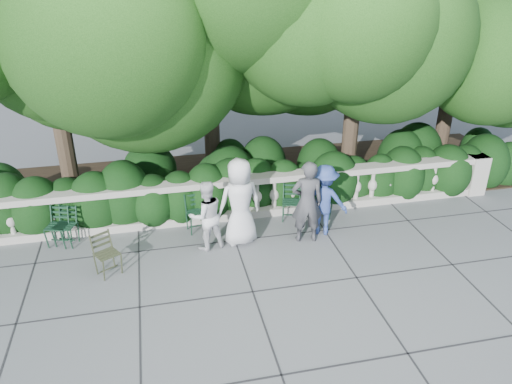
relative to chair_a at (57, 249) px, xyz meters
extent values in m
plane|color=#54575C|center=(4.14, -1.28, 0.00)|extent=(90.00, 90.00, 0.00)
cube|color=#9E998E|center=(4.14, 0.52, 0.09)|extent=(12.00, 0.32, 0.18)
cube|color=#9E998E|center=(4.14, 0.52, 0.93)|extent=(12.00, 0.36, 0.14)
cube|color=#9E998E|center=(9.92, 0.52, 0.50)|extent=(0.44, 0.44, 1.00)
cylinder|color=#3F3023|center=(0.14, 2.12, 1.40)|extent=(0.40, 0.40, 2.80)
ellipsoid|color=#13340E|center=(0.14, 1.68, 3.68)|extent=(5.28, 5.28, 3.96)
cylinder|color=#3F3023|center=(3.64, 2.72, 1.70)|extent=(0.40, 0.40, 3.40)
ellipsoid|color=#13340E|center=(3.64, 2.20, 4.44)|extent=(6.24, 6.24, 4.68)
cylinder|color=#3F3023|center=(7.14, 2.02, 1.50)|extent=(0.40, 0.40, 3.00)
ellipsoid|color=#13340E|center=(7.14, 1.56, 3.92)|extent=(5.52, 5.52, 4.14)
cylinder|color=#3F3023|center=(10.14, 2.52, 1.30)|extent=(0.40, 0.40, 2.60)
ellipsoid|color=#13340E|center=(10.14, 2.12, 3.40)|extent=(4.80, 4.80, 3.60)
imported|color=silver|center=(3.75, -0.53, 0.93)|extent=(1.01, 0.76, 1.87)
imported|color=#3C3C41|center=(5.11, -0.75, 0.90)|extent=(0.70, 0.51, 1.80)
imported|color=silver|center=(3.04, -0.60, 0.74)|extent=(0.83, 0.72, 1.49)
imported|color=#2D4389|center=(5.55, -0.53, 0.79)|extent=(1.17, 0.94, 1.57)
camera|label=1|loc=(2.14, -9.40, 5.58)|focal=35.00mm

